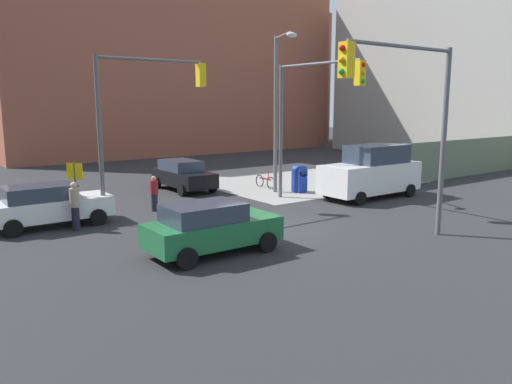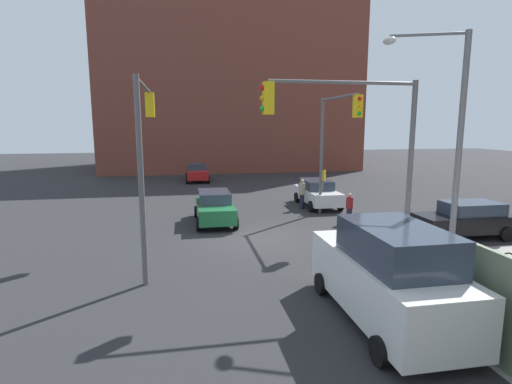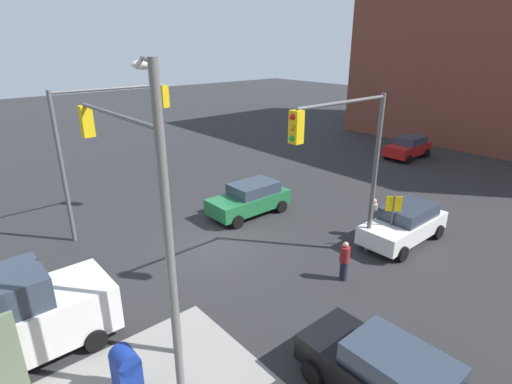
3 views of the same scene
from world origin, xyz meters
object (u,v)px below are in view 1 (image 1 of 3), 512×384
Objects in this scene: smokestack at (323,79)px; traffic_signal_se_corner at (409,104)px; mailbox_blue at (299,178)px; coupe_black at (183,175)px; traffic_signal_ne_corner at (309,104)px; pedestrian_waiting at (75,205)px; traffic_signal_nw_corner at (143,105)px; coupe_green at (211,227)px; coupe_white at (48,205)px; pedestrian_crossing at (154,193)px; bicycle_leaning_on_fence at (265,182)px; van_white_delivery at (372,172)px; street_lamp_corner at (278,102)px.

smokestack is 45.23m from traffic_signal_se_corner.
mailbox_blue is 0.33× the size of coupe_black.
traffic_signal_ne_corner is 3.57× the size of pedestrian_waiting.
traffic_signal_nw_corner is 1.54× the size of coupe_green.
traffic_signal_ne_corner is 11.88m from coupe_white.
bicycle_leaning_on_fence is at bearing 159.54° from pedestrian_crossing.
pedestrian_waiting is at bearing -14.95° from pedestrian_crossing.
pedestrian_crossing is at bearing 47.48° from pedestrian_waiting.
coupe_white is 4.48m from pedestrian_crossing.
mailbox_blue is (-25.39, -25.00, -6.76)m from smokestack.
traffic_signal_se_corner is 1.00× the size of traffic_signal_ne_corner.
coupe_black is 4.56m from bicycle_leaning_on_fence.
bicycle_leaning_on_fence is (-2.56, 5.40, -0.93)m from van_white_delivery.
coupe_black is at bearing 27.79° from coupe_white.
street_lamp_corner reaches higher than mailbox_blue.
coupe_black is 2.46× the size of bicycle_leaning_on_fence.
traffic_signal_ne_corner is at bearing -13.06° from coupe_white.
traffic_signal_nw_corner reaches higher than coupe_green.
traffic_signal_ne_corner is (2.01, 6.95, 0.01)m from traffic_signal_se_corner.
coupe_green is at bearing -152.04° from traffic_signal_ne_corner.
traffic_signal_nw_corner is 7.78m from street_lamp_corner.
pedestrian_crossing is (-3.54, -4.02, -0.04)m from coupe_black.
coupe_green is 0.95× the size of coupe_white.
bicycle_leaning_on_fence is at bearing -26.50° from coupe_black.
pedestrian_waiting is at bearing -143.58° from coupe_black.
coupe_black is at bearing 48.34° from traffic_signal_nw_corner.
traffic_signal_nw_corner is 4.86m from pedestrian_waiting.
smokestack reaches higher than coupe_green.
smokestack reaches higher than street_lamp_corner.
smokestack is 42.80m from traffic_signal_nw_corner.
pedestrian_waiting is (-3.15, -0.70, -3.64)m from traffic_signal_nw_corner.
van_white_delivery is 3.48× the size of pedestrian_crossing.
street_lamp_corner reaches higher than pedestrian_crossing.
traffic_signal_nw_corner is at bearing 84.34° from coupe_green.
street_lamp_corner is at bearing 35.92° from pedestrian_waiting.
smokestack is 3.57× the size of coupe_green.
coupe_white is at bearing 172.62° from traffic_signal_nw_corner.
coupe_green is at bearing -134.99° from bicycle_leaning_on_fence.
smokestack reaches higher than coupe_white.
coupe_green reaches higher than mailbox_blue.
street_lamp_corner is at bearing 75.49° from traffic_signal_se_corner.
smokestack reaches higher than mailbox_blue.
coupe_white is at bearing -32.55° from pedestrian_crossing.
street_lamp_corner reaches higher than pedestrian_waiting.
pedestrian_waiting reaches higher than bicycle_leaning_on_fence.
van_white_delivery is (11.43, 3.47, 0.44)m from coupe_green.
coupe_black is (4.20, 4.72, -3.75)m from traffic_signal_nw_corner.
coupe_white is 14.98m from van_white_delivery.
traffic_signal_se_corner is at bearing -131.99° from van_white_delivery.
traffic_signal_ne_corner is at bearing -100.66° from street_lamp_corner.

